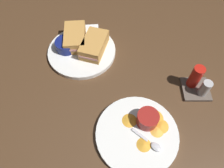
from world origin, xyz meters
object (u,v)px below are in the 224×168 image
(plate_sandwich_main, at_px, (82,51))
(spoon_by_dark_ramekin, at_px, (81,52))
(ramekin_dark_sauce, at_px, (66,45))
(condiment_caddy, at_px, (198,83))
(sandwich_half_far, at_px, (75,37))
(spoon_by_gravy_ramekin, at_px, (152,144))
(plate_chips_companion, at_px, (137,134))
(ramekin_light_gravy, at_px, (148,119))
(sandwich_half_near, at_px, (94,45))

(plate_sandwich_main, bearing_deg, spoon_by_dark_ramekin, -5.97)
(ramekin_dark_sauce, distance_m, condiment_caddy, 0.48)
(plate_sandwich_main, xyz_separation_m, sandwich_half_far, (-0.04, -0.03, 0.03))
(plate_sandwich_main, bearing_deg, spoon_by_gravy_ramekin, 32.56)
(plate_chips_companion, bearing_deg, ramekin_dark_sauce, -143.48)
(ramekin_dark_sauce, distance_m, spoon_by_gravy_ramekin, 0.46)
(plate_sandwich_main, xyz_separation_m, spoon_by_dark_ramekin, (0.01, -0.00, 0.01))
(spoon_by_gravy_ramekin, bearing_deg, sandwich_half_far, -147.52)
(ramekin_dark_sauce, xyz_separation_m, plate_chips_companion, (0.33, 0.24, -0.03))
(plate_sandwich_main, bearing_deg, ramekin_dark_sauce, -97.21)
(spoon_by_dark_ramekin, bearing_deg, condiment_caddy, 69.50)
(spoon_by_dark_ramekin, relative_size, ramekin_light_gravy, 1.52)
(ramekin_light_gravy, relative_size, condiment_caddy, 0.67)
(plate_chips_companion, xyz_separation_m, spoon_by_gravy_ramekin, (0.03, 0.04, 0.01))
(plate_sandwich_main, relative_size, ramekin_light_gravy, 3.95)
(spoon_by_gravy_ramekin, bearing_deg, plate_chips_companion, -129.81)
(plate_sandwich_main, relative_size, plate_chips_companion, 1.04)
(plate_chips_companion, relative_size, spoon_by_gravy_ramekin, 2.85)
(ramekin_light_gravy, bearing_deg, plate_sandwich_main, -142.68)
(sandwich_half_near, xyz_separation_m, spoon_by_dark_ramekin, (0.02, -0.05, -0.02))
(spoon_by_dark_ramekin, bearing_deg, sandwich_half_far, -156.50)
(spoon_by_gravy_ramekin, distance_m, condiment_caddy, 0.25)
(sandwich_half_far, height_order, ramekin_dark_sauce, sandwich_half_far)
(sandwich_half_near, height_order, sandwich_half_far, same)
(plate_sandwich_main, relative_size, ramekin_dark_sauce, 3.30)
(ramekin_dark_sauce, bearing_deg, sandwich_half_far, 137.26)
(plate_chips_companion, bearing_deg, sandwich_half_far, -149.63)
(spoon_by_dark_ramekin, bearing_deg, ramekin_dark_sauce, -111.03)
(sandwich_half_near, bearing_deg, plate_sandwich_main, -88.21)
(spoon_by_dark_ramekin, height_order, condiment_caddy, condiment_caddy)
(sandwich_half_near, height_order, condiment_caddy, condiment_caddy)
(sandwich_half_near, relative_size, spoon_by_gravy_ramekin, 1.72)
(spoon_by_dark_ramekin, height_order, spoon_by_gravy_ramekin, same)
(sandwich_half_near, xyz_separation_m, spoon_by_gravy_ramekin, (0.36, 0.18, -0.02))
(plate_sandwich_main, distance_m, condiment_caddy, 0.42)
(sandwich_half_near, distance_m, condiment_caddy, 0.38)
(ramekin_light_gravy, distance_m, spoon_by_gravy_ramekin, 0.07)
(sandwich_half_near, xyz_separation_m, sandwich_half_far, (-0.04, -0.07, 0.00))
(spoon_by_dark_ramekin, relative_size, condiment_caddy, 1.02)
(ramekin_dark_sauce, height_order, ramekin_light_gravy, ramekin_light_gravy)
(spoon_by_dark_ramekin, distance_m, condiment_caddy, 0.42)
(plate_chips_companion, xyz_separation_m, ramekin_light_gravy, (-0.04, 0.03, 0.03))
(ramekin_dark_sauce, bearing_deg, ramekin_light_gravy, 43.13)
(sandwich_half_far, distance_m, plate_chips_companion, 0.42)
(sandwich_half_near, bearing_deg, ramekin_dark_sauce, -93.10)
(spoon_by_gravy_ramekin, relative_size, condiment_caddy, 0.90)
(sandwich_half_far, bearing_deg, plate_sandwich_main, 31.79)
(spoon_by_gravy_ramekin, bearing_deg, ramekin_light_gravy, -172.82)
(sandwich_half_far, height_order, ramekin_light_gravy, sandwich_half_far)
(sandwich_half_near, height_order, spoon_by_dark_ramekin, sandwich_half_near)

